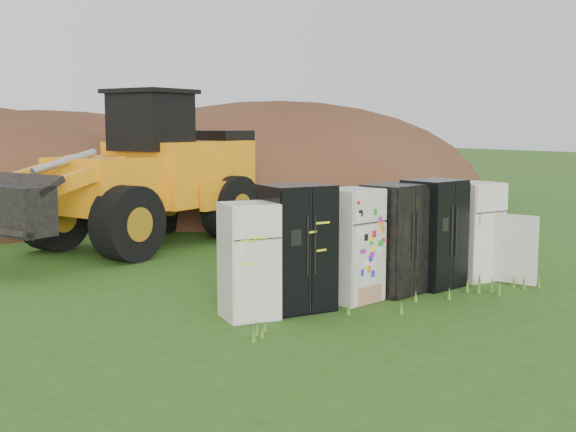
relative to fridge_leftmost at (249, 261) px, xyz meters
name	(u,v)px	position (x,y,z in m)	size (l,w,h in m)	color
ground	(372,296)	(2.39, -0.02, -0.86)	(120.00, 120.00, 0.00)	#2A4E15
fridge_leftmost	(249,261)	(0.00, 0.00, 0.00)	(0.76, 0.73, 1.71)	white
fridge_black_side	(297,248)	(0.86, -0.01, 0.11)	(1.01, 0.80, 1.94)	black
fridge_sticker	(351,245)	(1.91, -0.03, 0.06)	(0.81, 0.75, 1.83)	silver
fridge_dark_mid	(394,239)	(2.84, -0.04, 0.07)	(0.95, 0.77, 1.86)	black
fridge_black_right	(433,234)	(3.76, -0.05, 0.09)	(0.95, 0.79, 1.89)	black
fridge_open_door	(475,231)	(4.83, -0.04, 0.04)	(0.81, 0.75, 1.80)	white
wheel_loader	(123,169)	(0.73, 6.72, 0.98)	(7.59, 3.08, 3.67)	orange
dirt_mound_right	(280,204)	(9.04, 12.74, -0.86)	(17.00, 12.46, 7.40)	#452416
dirt_mound_back	(42,202)	(2.03, 18.24, -0.86)	(18.31, 12.21, 6.78)	#452416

